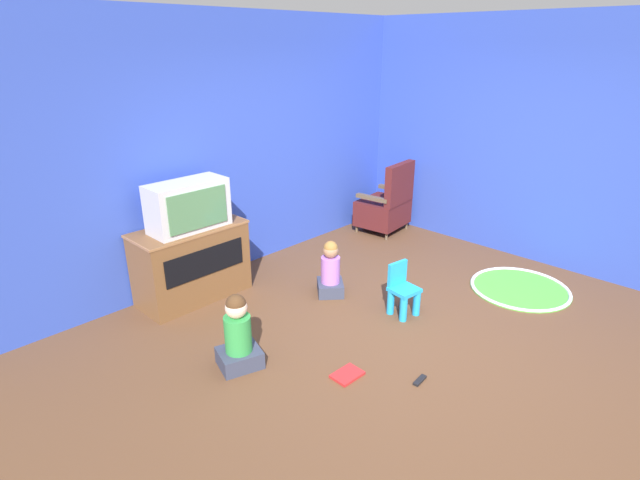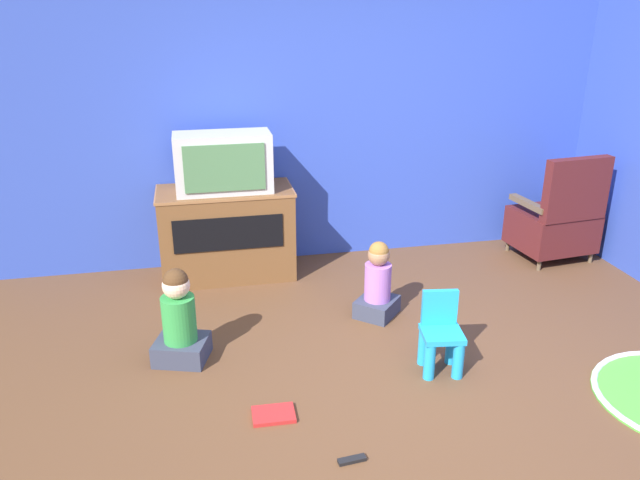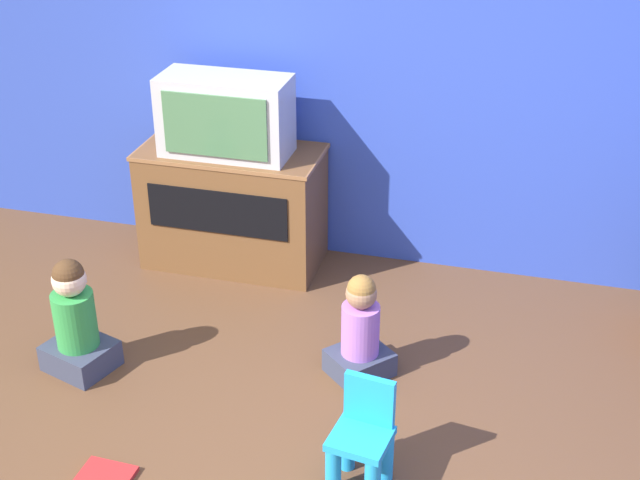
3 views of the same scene
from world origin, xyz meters
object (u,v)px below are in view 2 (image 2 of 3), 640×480
at_px(television, 223,163).
at_px(child_watching_left, 179,321).
at_px(child_watching_center, 378,284).
at_px(book, 274,414).
at_px(black_armchair, 556,221).
at_px(yellow_kid_chair, 441,339).
at_px(tv_cabinet, 227,232).
at_px(remote_control, 352,460).

bearing_deg(television, child_watching_left, -107.80).
relative_size(child_watching_center, book, 2.37).
distance_m(black_armchair, yellow_kid_chair, 2.29).
xyz_separation_m(tv_cabinet, television, (0.00, -0.05, 0.61)).
bearing_deg(television, yellow_kid_chair, -54.32).
bearing_deg(tv_cabinet, remote_control, -79.62).
bearing_deg(child_watching_center, child_watching_left, 144.58).
relative_size(television, remote_control, 5.03).
relative_size(black_armchair, yellow_kid_chair, 1.90).
bearing_deg(remote_control, black_armchair, 36.39).
xyz_separation_m(tv_cabinet, black_armchair, (2.95, -0.25, -0.03)).
bearing_deg(child_watching_center, book, -179.68).
relative_size(child_watching_left, book, 2.61).
height_order(child_watching_left, remote_control, child_watching_left).
bearing_deg(black_armchair, remote_control, 35.83).
bearing_deg(child_watching_center, black_armchair, -27.44).
relative_size(yellow_kid_chair, child_watching_left, 0.80).
bearing_deg(child_watching_left, television, 89.93).
height_order(black_armchair, yellow_kid_chair, black_armchair).
relative_size(tv_cabinet, child_watching_left, 1.71).
relative_size(yellow_kid_chair, child_watching_center, 0.88).
bearing_deg(child_watching_left, tv_cabinet, 90.56).
bearing_deg(remote_control, child_watching_left, 120.19).
distance_m(child_watching_center, book, 1.44).
height_order(child_watching_center, book, child_watching_center).
xyz_separation_m(child_watching_left, book, (0.51, -0.73, -0.27)).
bearing_deg(child_watching_left, book, -37.33).
xyz_separation_m(child_watching_left, remote_control, (0.86, -1.19, -0.27)).
height_order(yellow_kid_chair, child_watching_center, child_watching_center).
bearing_deg(television, remote_control, -79.42).
relative_size(tv_cabinet, book, 4.48).
relative_size(black_armchair, remote_control, 6.48).
relative_size(yellow_kid_chair, remote_control, 3.40).
height_order(black_armchair, child_watching_center, black_armchair).
distance_m(tv_cabinet, yellow_kid_chair, 2.16).
height_order(child_watching_center, remote_control, child_watching_center).
bearing_deg(television, black_armchair, -3.89).
xyz_separation_m(tv_cabinet, child_watching_center, (1.05, -0.97, -0.14)).
height_order(child_watching_left, book, child_watching_left).
bearing_deg(child_watching_left, black_armchair, 35.26).
relative_size(tv_cabinet, remote_control, 7.33).
height_order(tv_cabinet, child_watching_center, tv_cabinet).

